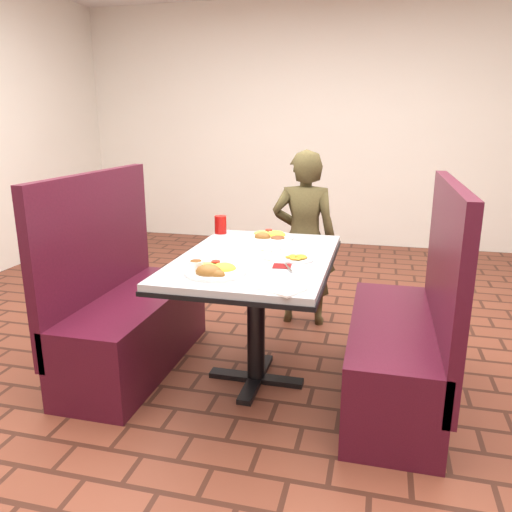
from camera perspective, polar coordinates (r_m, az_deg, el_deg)
name	(u,v)px	position (r m, az deg, el deg)	size (l,w,h in m)	color
room	(256,23)	(2.64, 0.00, 25.09)	(7.00, 7.04, 2.82)	brown
dining_table	(256,273)	(2.73, 0.00, -1.95)	(0.81, 1.21, 0.75)	#B3B5B8
booth_bench_left	(127,315)	(3.12, -14.48, -6.53)	(0.47, 1.20, 1.17)	#4C1122
booth_bench_right	(403,343)	(2.77, 16.44, -9.48)	(0.47, 1.20, 1.17)	#4C1122
diner_person	(304,239)	(3.61, 5.51, 1.95)	(0.46, 0.30, 1.27)	brown
near_dinner_plate	(214,268)	(2.39, -4.87, -1.32)	(0.29, 0.29, 0.09)	white
far_dinner_plate	(270,234)	(3.09, 1.59, 2.48)	(0.30, 0.30, 0.08)	white
plantain_plate	(297,259)	(2.62, 4.74, -0.30)	(0.17, 0.17, 0.03)	white
maroon_napkin	(282,266)	(2.51, 2.99, -1.16)	(0.09, 0.09, 0.00)	#610E0E
spoon_utensil	(288,268)	(2.47, 3.70, -1.35)	(0.01, 0.14, 0.00)	silver
red_tumbler	(221,225)	(3.24, -4.07, 3.60)	(0.08, 0.08, 0.12)	#AC0E0B
paper_napkin	(281,289)	(2.17, 2.88, -3.75)	(0.18, 0.14, 0.01)	white
knife_utensil	(214,274)	(2.36, -4.83, -2.03)	(0.01, 0.19, 0.00)	silver
fork_utensil	(215,270)	(2.42, -4.71, -1.66)	(0.01, 0.14, 0.00)	silver
lettuce_shreds	(266,254)	(2.75, 1.11, 0.29)	(0.28, 0.32, 0.00)	#9ECF53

